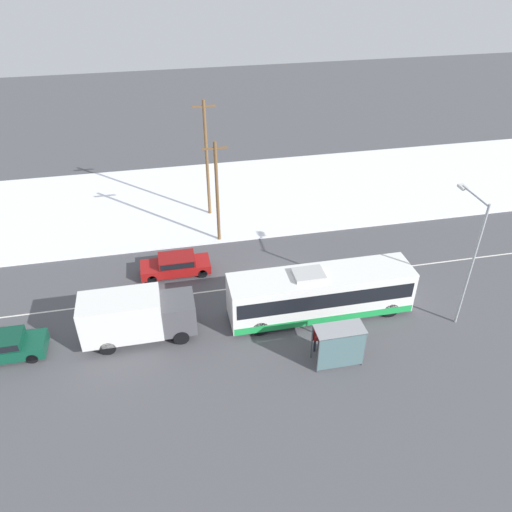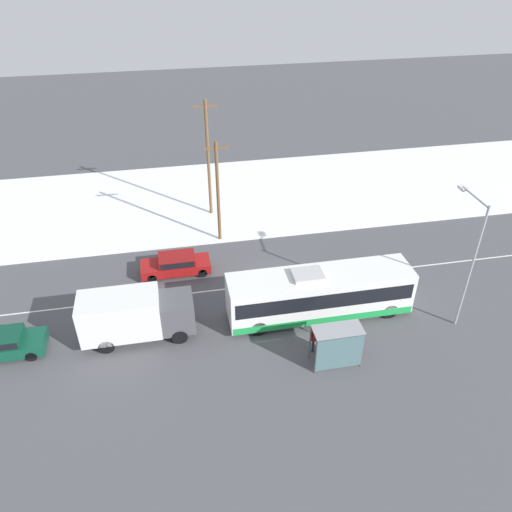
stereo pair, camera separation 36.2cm
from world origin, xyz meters
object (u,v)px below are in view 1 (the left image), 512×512
at_px(utility_pole_roadside, 217,191).
at_px(parked_car_near_truck, 5,345).
at_px(city_bus, 320,293).
at_px(streetlamp, 470,247).
at_px(bus_shelter, 340,342).
at_px(pedestrian_at_stop, 318,336).
at_px(box_truck, 136,316).
at_px(sedan_car, 176,264).
at_px(utility_pole_snowlot, 207,158).

bearing_deg(utility_pole_roadside, parked_car_near_truck, -143.93).
xyz_separation_m(city_bus, streetlamp, (7.88, -1.92, 3.49)).
xyz_separation_m(city_bus, bus_shelter, (-0.29, -4.36, 0.10)).
bearing_deg(utility_pole_roadside, pedestrian_at_stop, -73.83).
distance_m(box_truck, sedan_car, 6.55).
bearing_deg(pedestrian_at_stop, parked_car_near_truck, 169.69).
bearing_deg(parked_car_near_truck, streetlamp, -4.25).
relative_size(sedan_car, bus_shelter, 1.76).
height_order(bus_shelter, streetlamp, streetlamp).
height_order(streetlamp, utility_pole_snowlot, utility_pole_snowlot).
bearing_deg(city_bus, streetlamp, -13.72).
bearing_deg(parked_car_near_truck, utility_pole_snowlot, 46.62).
bearing_deg(sedan_car, pedestrian_at_stop, 128.34).
xyz_separation_m(city_bus, parked_car_near_truck, (-18.11, 0.01, -0.78)).
relative_size(sedan_car, pedestrian_at_stop, 2.54).
relative_size(box_truck, utility_pole_snowlot, 0.67).
bearing_deg(bus_shelter, city_bus, 86.14).
relative_size(city_bus, bus_shelter, 4.18).
distance_m(city_bus, utility_pole_snowlot, 15.13).
bearing_deg(sedan_car, utility_pole_roadside, -133.47).
bearing_deg(streetlamp, box_truck, 173.93).
bearing_deg(utility_pole_roadside, box_truck, -122.50).
distance_m(streetlamp, utility_pole_snowlot, 20.39).
distance_m(box_truck, streetlamp, 19.23).
height_order(sedan_car, bus_shelter, bus_shelter).
height_order(box_truck, utility_pole_roadside, utility_pole_roadside).
bearing_deg(box_truck, parked_car_near_truck, -179.43).
bearing_deg(utility_pole_snowlot, sedan_car, -112.78).
xyz_separation_m(box_truck, utility_pole_snowlot, (5.94, 13.80, 3.30)).
distance_m(sedan_car, streetlamp, 18.53).
bearing_deg(bus_shelter, box_truck, 157.36).
distance_m(sedan_car, utility_pole_snowlot, 9.50).
bearing_deg(utility_pole_snowlot, city_bus, -70.20).
height_order(pedestrian_at_stop, bus_shelter, bus_shelter).
bearing_deg(streetlamp, parked_car_near_truck, 175.75).
xyz_separation_m(bus_shelter, streetlamp, (8.17, 2.44, 3.39)).
bearing_deg(bus_shelter, pedestrian_at_stop, 122.64).
distance_m(pedestrian_at_stop, utility_pole_snowlot, 17.81).
height_order(city_bus, box_truck, city_bus).
height_order(parked_car_near_truck, utility_pole_snowlot, utility_pole_snowlot).
xyz_separation_m(city_bus, utility_pole_snowlot, (-5.00, 13.88, 3.36)).
height_order(pedestrian_at_stop, utility_pole_snowlot, utility_pole_snowlot).
xyz_separation_m(pedestrian_at_stop, utility_pole_snowlot, (-3.89, 16.96, 3.80)).
bearing_deg(pedestrian_at_stop, streetlamp, 7.35).
relative_size(pedestrian_at_stop, utility_pole_roadside, 0.23).
bearing_deg(parked_car_near_truck, utility_pole_roadside, 36.07).
bearing_deg(pedestrian_at_stop, utility_pole_roadside, 106.17).
bearing_deg(utility_pole_snowlot, streetlamp, -50.82).
xyz_separation_m(parked_car_near_truck, pedestrian_at_stop, (17.00, -3.09, 0.35)).
distance_m(box_truck, utility_pole_roadside, 11.66).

